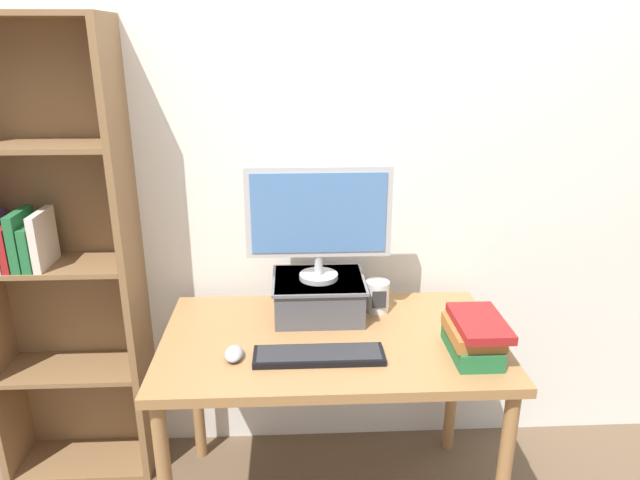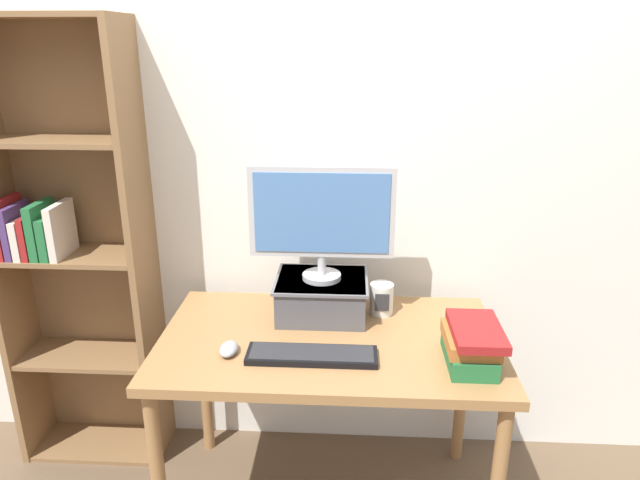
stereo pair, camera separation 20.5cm
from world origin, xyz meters
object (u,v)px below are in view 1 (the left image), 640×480
at_px(computer_mouse, 234,354).
at_px(desk_speaker, 377,296).
at_px(computer_monitor, 319,216).
at_px(bookshelf_unit, 55,261).
at_px(keyboard, 319,355).
at_px(book_stack, 474,336).
at_px(desk, 331,357).
at_px(riser_box, 319,295).

height_order(computer_mouse, desk_speaker, desk_speaker).
height_order(computer_monitor, desk_speaker, computer_monitor).
height_order(bookshelf_unit, computer_monitor, bookshelf_unit).
bearing_deg(keyboard, computer_monitor, 87.48).
distance_m(keyboard, book_stack, 0.54).
xyz_separation_m(desk, riser_box, (-0.04, 0.19, 0.17)).
relative_size(computer_monitor, book_stack, 2.02).
distance_m(bookshelf_unit, computer_mouse, 0.90).
bearing_deg(bookshelf_unit, keyboard, -24.45).
relative_size(bookshelf_unit, riser_box, 5.26).
height_order(book_stack, desk_speaker, book_stack).
relative_size(bookshelf_unit, computer_monitor, 3.46).
xyz_separation_m(desk, keyboard, (-0.05, -0.15, 0.10)).
bearing_deg(desk_speaker, desk, -133.94).
distance_m(computer_monitor, desk_speaker, 0.42).
xyz_separation_m(computer_monitor, computer_mouse, (-0.31, -0.32, -0.39)).
height_order(desk, riser_box, riser_box).
xyz_separation_m(bookshelf_unit, book_stack, (1.58, -0.47, -0.12)).
distance_m(bookshelf_unit, computer_monitor, 1.09).
xyz_separation_m(computer_monitor, keyboard, (-0.01, -0.34, -0.40)).
height_order(bookshelf_unit, computer_mouse, bookshelf_unit).
bearing_deg(riser_box, desk, -78.34).
bearing_deg(riser_box, computer_monitor, -90.00).
distance_m(desk, computer_mouse, 0.39).
bearing_deg(bookshelf_unit, book_stack, -16.66).
bearing_deg(desk, desk_speaker, 46.06).
bearing_deg(riser_box, keyboard, -92.51).
distance_m(riser_box, desk_speaker, 0.24).
bearing_deg(riser_box, computer_mouse, -133.39).
xyz_separation_m(keyboard, desk_speaker, (0.25, 0.36, 0.05)).
height_order(riser_box, computer_monitor, computer_monitor).
xyz_separation_m(bookshelf_unit, computer_monitor, (1.06, -0.14, 0.21)).
distance_m(riser_box, book_stack, 0.62).
bearing_deg(bookshelf_unit, computer_mouse, -31.41).
height_order(keyboard, book_stack, book_stack).
distance_m(bookshelf_unit, keyboard, 1.16).
relative_size(bookshelf_unit, keyboard, 4.23).
relative_size(riser_box, book_stack, 1.32).
distance_m(computer_monitor, book_stack, 0.70).
bearing_deg(keyboard, book_stack, 0.21).
bearing_deg(desk_speaker, bookshelf_unit, 174.91).
xyz_separation_m(desk, bookshelf_unit, (-1.10, 0.32, 0.28)).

